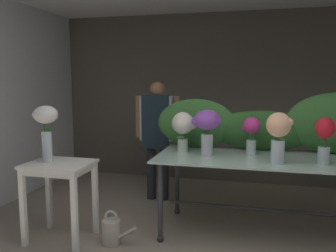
{
  "coord_description": "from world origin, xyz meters",
  "views": [
    {
      "loc": [
        0.42,
        -2.08,
        1.6
      ],
      "look_at": [
        -0.42,
        1.27,
        1.15
      ],
      "focal_mm": 37.57,
      "sensor_mm": 36.0,
      "label": 1
    }
  ],
  "objects_px": {
    "vase_peach_roses": "(279,133)",
    "watering_can": "(112,232)",
    "side_table_white": "(60,175)",
    "florist": "(157,127)",
    "vase_magenta_carnations": "(251,132)",
    "vase_crimson_peonies": "(324,136)",
    "vase_ivory_ranunculus": "(183,127)",
    "display_table_glass": "(265,168)",
    "vase_white_roses_tall": "(46,125)",
    "vase_violet_tulips": "(207,126)"
  },
  "relations": [
    {
      "from": "florist",
      "to": "vase_ivory_ranunculus",
      "type": "height_order",
      "value": "florist"
    },
    {
      "from": "vase_peach_roses",
      "to": "vase_ivory_ranunculus",
      "type": "xyz_separation_m",
      "value": [
        -0.96,
        0.31,
        -0.02
      ]
    },
    {
      "from": "vase_white_roses_tall",
      "to": "vase_peach_roses",
      "type": "bearing_deg",
      "value": 8.86
    },
    {
      "from": "side_table_white",
      "to": "vase_ivory_ranunculus",
      "type": "relative_size",
      "value": 1.84
    },
    {
      "from": "display_table_glass",
      "to": "vase_white_roses_tall",
      "type": "height_order",
      "value": "vase_white_roses_tall"
    },
    {
      "from": "display_table_glass",
      "to": "vase_peach_roses",
      "type": "distance_m",
      "value": 0.47
    },
    {
      "from": "vase_crimson_peonies",
      "to": "vase_ivory_ranunculus",
      "type": "bearing_deg",
      "value": 169.43
    },
    {
      "from": "florist",
      "to": "vase_magenta_carnations",
      "type": "xyz_separation_m",
      "value": [
        1.22,
        -0.73,
        0.09
      ]
    },
    {
      "from": "florist",
      "to": "vase_crimson_peonies",
      "type": "height_order",
      "value": "florist"
    },
    {
      "from": "florist",
      "to": "vase_magenta_carnations",
      "type": "bearing_deg",
      "value": -31.14
    },
    {
      "from": "side_table_white",
      "to": "vase_magenta_carnations",
      "type": "bearing_deg",
      "value": 20.01
    },
    {
      "from": "side_table_white",
      "to": "vase_ivory_ranunculus",
      "type": "xyz_separation_m",
      "value": [
        1.11,
        0.65,
        0.44
      ]
    },
    {
      "from": "display_table_glass",
      "to": "vase_white_roses_tall",
      "type": "relative_size",
      "value": 3.92
    },
    {
      "from": "vase_peach_roses",
      "to": "side_table_white",
      "type": "bearing_deg",
      "value": -170.61
    },
    {
      "from": "vase_peach_roses",
      "to": "vase_ivory_ranunculus",
      "type": "relative_size",
      "value": 1.11
    },
    {
      "from": "side_table_white",
      "to": "vase_peach_roses",
      "type": "bearing_deg",
      "value": 9.39
    },
    {
      "from": "side_table_white",
      "to": "vase_crimson_peonies",
      "type": "distance_m",
      "value": 2.55
    },
    {
      "from": "vase_violet_tulips",
      "to": "vase_peach_roses",
      "type": "relative_size",
      "value": 0.99
    },
    {
      "from": "vase_peach_roses",
      "to": "watering_can",
      "type": "distance_m",
      "value": 1.86
    },
    {
      "from": "side_table_white",
      "to": "watering_can",
      "type": "xyz_separation_m",
      "value": [
        0.53,
        0.03,
        -0.54
      ]
    },
    {
      "from": "vase_crimson_peonies",
      "to": "vase_ivory_ranunculus",
      "type": "distance_m",
      "value": 1.39
    },
    {
      "from": "vase_crimson_peonies",
      "to": "vase_ivory_ranunculus",
      "type": "height_order",
      "value": "vase_crimson_peonies"
    },
    {
      "from": "side_table_white",
      "to": "vase_white_roses_tall",
      "type": "height_order",
      "value": "vase_white_roses_tall"
    },
    {
      "from": "vase_ivory_ranunculus",
      "to": "watering_can",
      "type": "distance_m",
      "value": 1.3
    },
    {
      "from": "vase_ivory_ranunculus",
      "to": "vase_white_roses_tall",
      "type": "height_order",
      "value": "vase_white_roses_tall"
    },
    {
      "from": "side_table_white",
      "to": "vase_white_roses_tall",
      "type": "bearing_deg",
      "value": -179.94
    },
    {
      "from": "vase_violet_tulips",
      "to": "vase_magenta_carnations",
      "type": "relative_size",
      "value": 1.2
    },
    {
      "from": "side_table_white",
      "to": "vase_ivory_ranunculus",
      "type": "distance_m",
      "value": 1.36
    },
    {
      "from": "vase_crimson_peonies",
      "to": "vase_white_roses_tall",
      "type": "bearing_deg",
      "value": -171.3
    },
    {
      "from": "watering_can",
      "to": "vase_ivory_ranunculus",
      "type": "bearing_deg",
      "value": 47.34
    },
    {
      "from": "display_table_glass",
      "to": "florist",
      "type": "relative_size",
      "value": 1.38
    },
    {
      "from": "vase_magenta_carnations",
      "to": "vase_crimson_peonies",
      "type": "bearing_deg",
      "value": -22.21
    },
    {
      "from": "vase_violet_tulips",
      "to": "vase_ivory_ranunculus",
      "type": "xyz_separation_m",
      "value": [
        -0.27,
        0.14,
        -0.03
      ]
    },
    {
      "from": "florist",
      "to": "watering_can",
      "type": "relative_size",
      "value": 4.52
    },
    {
      "from": "vase_peach_roses",
      "to": "vase_magenta_carnations",
      "type": "bearing_deg",
      "value": 127.6
    },
    {
      "from": "vase_magenta_carnations",
      "to": "vase_ivory_ranunculus",
      "type": "relative_size",
      "value": 0.92
    },
    {
      "from": "vase_violet_tulips",
      "to": "vase_crimson_peonies",
      "type": "bearing_deg",
      "value": -6.21
    },
    {
      "from": "side_table_white",
      "to": "vase_crimson_peonies",
      "type": "xyz_separation_m",
      "value": [
        2.48,
        0.4,
        0.43
      ]
    },
    {
      "from": "side_table_white",
      "to": "vase_crimson_peonies",
      "type": "bearing_deg",
      "value": 9.14
    },
    {
      "from": "side_table_white",
      "to": "display_table_glass",
      "type": "bearing_deg",
      "value": 16.22
    },
    {
      "from": "display_table_glass",
      "to": "watering_can",
      "type": "distance_m",
      "value": 1.66
    },
    {
      "from": "display_table_glass",
      "to": "side_table_white",
      "type": "distance_m",
      "value": 2.06
    },
    {
      "from": "display_table_glass",
      "to": "vase_crimson_peonies",
      "type": "relative_size",
      "value": 5.03
    },
    {
      "from": "vase_ivory_ranunculus",
      "to": "florist",
      "type": "bearing_deg",
      "value": 123.82
    },
    {
      "from": "vase_crimson_peonies",
      "to": "display_table_glass",
      "type": "bearing_deg",
      "value": 160.7
    },
    {
      "from": "florist",
      "to": "vase_ivory_ranunculus",
      "type": "xyz_separation_m",
      "value": [
        0.5,
        -0.75,
        0.12
      ]
    },
    {
      "from": "display_table_glass",
      "to": "vase_ivory_ranunculus",
      "type": "distance_m",
      "value": 0.95
    },
    {
      "from": "florist",
      "to": "vase_magenta_carnations",
      "type": "height_order",
      "value": "florist"
    },
    {
      "from": "vase_white_roses_tall",
      "to": "watering_can",
      "type": "relative_size",
      "value": 1.59
    },
    {
      "from": "florist",
      "to": "vase_peach_roses",
      "type": "distance_m",
      "value": 1.81
    }
  ]
}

